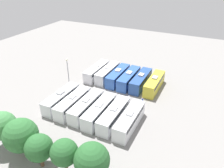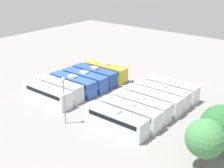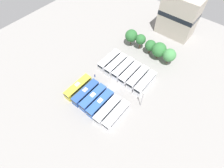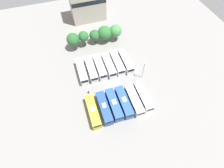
{
  "view_description": "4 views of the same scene",
  "coord_description": "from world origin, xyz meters",
  "px_view_note": "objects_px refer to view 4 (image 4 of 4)",
  "views": [
    {
      "loc": [
        -19.25,
        38.93,
        27.32
      ],
      "look_at": [
        0.32,
        -1.51,
        2.52
      ],
      "focal_mm": 35.0,
      "sensor_mm": 36.0,
      "label": 1
    },
    {
      "loc": [
        40.31,
        33.14,
        23.65
      ],
      "look_at": [
        -1.82,
        -0.86,
        2.29
      ],
      "focal_mm": 50.0,
      "sensor_mm": 36.0,
      "label": 2
    },
    {
      "loc": [
        21.5,
        -26.33,
        49.22
      ],
      "look_at": [
        -0.21,
        0.2,
        1.7
      ],
      "focal_mm": 28.0,
      "sensor_mm": 36.0,
      "label": 3
    },
    {
      "loc": [
        -9.92,
        -31.38,
        48.43
      ],
      "look_at": [
        0.24,
        -0.21,
        1.61
      ],
      "focal_mm": 28.0,
      "sensor_mm": 36.0,
      "label": 4
    }
  ],
  "objects_px": {
    "bus_4": "(134,100)",
    "tree_2": "(95,35)",
    "bus_2": "(114,104)",
    "bus_7": "(91,69)",
    "tree_0": "(73,40)",
    "bus_3": "(124,102)",
    "depot_building": "(87,0)",
    "bus_8": "(100,67)",
    "tree_4": "(116,31)",
    "bus_1": "(104,108)",
    "light_pole": "(144,67)",
    "bus_9": "(109,65)",
    "tree_3": "(105,33)",
    "bus_11": "(126,61)",
    "bus_5": "(143,96)",
    "worker_person": "(89,92)",
    "bus_6": "(82,71)",
    "tree_1": "(84,37)",
    "bus_10": "(117,63)",
    "bus_0": "(93,111)"
  },
  "relations": [
    {
      "from": "bus_7",
      "to": "worker_person",
      "type": "height_order",
      "value": "bus_7"
    },
    {
      "from": "bus_1",
      "to": "tree_3",
      "type": "relative_size",
      "value": 1.5
    },
    {
      "from": "bus_7",
      "to": "tree_1",
      "type": "bearing_deg",
      "value": 86.48
    },
    {
      "from": "bus_8",
      "to": "tree_4",
      "type": "relative_size",
      "value": 1.55
    },
    {
      "from": "bus_8",
      "to": "bus_11",
      "type": "distance_m",
      "value": 9.65
    },
    {
      "from": "tree_4",
      "to": "depot_building",
      "type": "height_order",
      "value": "depot_building"
    },
    {
      "from": "bus_0",
      "to": "bus_7",
      "type": "relative_size",
      "value": 1.0
    },
    {
      "from": "tree_2",
      "to": "tree_3",
      "type": "height_order",
      "value": "tree_3"
    },
    {
      "from": "bus_1",
      "to": "light_pole",
      "type": "relative_size",
      "value": 1.35
    },
    {
      "from": "bus_4",
      "to": "tree_2",
      "type": "relative_size",
      "value": 1.78
    },
    {
      "from": "bus_6",
      "to": "bus_8",
      "type": "xyz_separation_m",
      "value": [
        6.45,
        0.01,
        0.0
      ]
    },
    {
      "from": "bus_1",
      "to": "bus_6",
      "type": "xyz_separation_m",
      "value": [
        -3.34,
        15.97,
        0.0
      ]
    },
    {
      "from": "bus_0",
      "to": "bus_8",
      "type": "distance_m",
      "value": 17.31
    },
    {
      "from": "bus_10",
      "to": "tree_0",
      "type": "relative_size",
      "value": 1.49
    },
    {
      "from": "bus_5",
      "to": "bus_9",
      "type": "relative_size",
      "value": 1.0
    },
    {
      "from": "bus_8",
      "to": "depot_building",
      "type": "bearing_deg",
      "value": 83.33
    },
    {
      "from": "bus_0",
      "to": "worker_person",
      "type": "relative_size",
      "value": 6.41
    },
    {
      "from": "bus_9",
      "to": "bus_11",
      "type": "height_order",
      "value": "same"
    },
    {
      "from": "bus_3",
      "to": "worker_person",
      "type": "distance_m",
      "value": 11.98
    },
    {
      "from": "bus_4",
      "to": "tree_0",
      "type": "xyz_separation_m",
      "value": [
        -12.74,
        29.8,
        2.84
      ]
    },
    {
      "from": "worker_person",
      "to": "tree_3",
      "type": "xyz_separation_m",
      "value": [
        12.24,
        22.33,
        3.44
      ]
    },
    {
      "from": "tree_1",
      "to": "tree_4",
      "type": "bearing_deg",
      "value": -1.92
    },
    {
      "from": "tree_0",
      "to": "depot_building",
      "type": "relative_size",
      "value": 0.41
    },
    {
      "from": "tree_0",
      "to": "tree_3",
      "type": "bearing_deg",
      "value": 1.6
    },
    {
      "from": "tree_4",
      "to": "bus_0",
      "type": "bearing_deg",
      "value": -119.9
    },
    {
      "from": "tree_1",
      "to": "tree_3",
      "type": "height_order",
      "value": "tree_3"
    },
    {
      "from": "bus_3",
      "to": "depot_building",
      "type": "distance_m",
      "value": 48.01
    },
    {
      "from": "bus_7",
      "to": "bus_10",
      "type": "bearing_deg",
      "value": -0.06
    },
    {
      "from": "bus_4",
      "to": "bus_7",
      "type": "distance_m",
      "value": 18.75
    },
    {
      "from": "bus_4",
      "to": "bus_7",
      "type": "relative_size",
      "value": 1.0
    },
    {
      "from": "bus_5",
      "to": "tree_1",
      "type": "height_order",
      "value": "tree_1"
    },
    {
      "from": "bus_2",
      "to": "bus_7",
      "type": "bearing_deg",
      "value": 101.49
    },
    {
      "from": "bus_0",
      "to": "bus_9",
      "type": "relative_size",
      "value": 1.0
    },
    {
      "from": "bus_7",
      "to": "bus_5",
      "type": "bearing_deg",
      "value": -51.27
    },
    {
      "from": "bus_2",
      "to": "bus_7",
      "type": "distance_m",
      "value": 16.0
    },
    {
      "from": "bus_2",
      "to": "tree_2",
      "type": "relative_size",
      "value": 1.78
    },
    {
      "from": "bus_7",
      "to": "bus_9",
      "type": "height_order",
      "value": "same"
    },
    {
      "from": "bus_2",
      "to": "bus_0",
      "type": "bearing_deg",
      "value": -178.14
    },
    {
      "from": "bus_3",
      "to": "tree_4",
      "type": "distance_m",
      "value": 30.54
    },
    {
      "from": "bus_1",
      "to": "bus_6",
      "type": "height_order",
      "value": "same"
    },
    {
      "from": "bus_4",
      "to": "bus_3",
      "type": "bearing_deg",
      "value": 173.7
    },
    {
      "from": "bus_2",
      "to": "tree_0",
      "type": "distance_m",
      "value": 30.14
    },
    {
      "from": "bus_3",
      "to": "bus_11",
      "type": "relative_size",
      "value": 1.0
    },
    {
      "from": "bus_9",
      "to": "tree_3",
      "type": "xyz_separation_m",
      "value": [
        2.87,
        14.14,
        2.51
      ]
    },
    {
      "from": "bus_6",
      "to": "bus_7",
      "type": "distance_m",
      "value": 3.31
    },
    {
      "from": "bus_4",
      "to": "bus_6",
      "type": "xyz_separation_m",
      "value": [
        -12.81,
        16.26,
        0.0
      ]
    },
    {
      "from": "tree_1",
      "to": "bus_5",
      "type": "bearing_deg",
      "value": -68.5
    },
    {
      "from": "tree_1",
      "to": "bus_1",
      "type": "bearing_deg",
      "value": -91.62
    },
    {
      "from": "bus_8",
      "to": "bus_2",
      "type": "bearing_deg",
      "value": -89.82
    },
    {
      "from": "bus_8",
      "to": "tree_4",
      "type": "distance_m",
      "value": 17.37
    }
  ]
}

